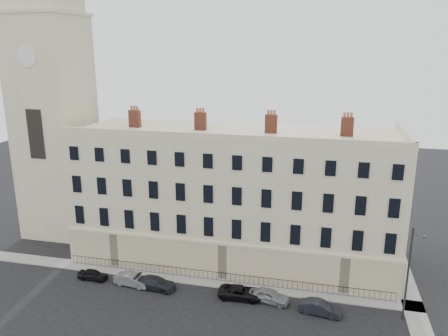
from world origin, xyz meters
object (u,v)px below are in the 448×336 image
Objects in this scene: car_e at (269,296)px; car_f at (320,308)px; car_d at (241,292)px; car_c at (156,283)px; car_a at (93,275)px; car_b at (132,280)px; streetlamp at (409,270)px.

car_e reaches higher than car_f.
car_c is at bearing 89.49° from car_d.
car_e reaches higher than car_a.
car_b is 0.90× the size of car_c.
car_b is at bearing 88.84° from car_d.
car_d is 2.82m from car_e.
car_e is (11.72, 0.25, 0.05)m from car_c.
streetlamp is at bearing -92.80° from car_d.
car_a is 16.15m from car_d.
car_a is 23.85m from car_f.
car_c is at bearing 100.49° from car_e.
car_f reaches higher than car_a.
car_c is at bearing 95.67° from car_f.
car_f is at bearing -99.24° from car_d.
car_b is 26.96m from streetlamp.
car_b is at bearing 95.83° from car_f.
car_b is 1.00× the size of car_f.
car_f reaches higher than car_d.
car_b is at bearing -155.37° from streetlamp.
car_e reaches higher than car_c.
car_f reaches higher than car_c.
car_f is (7.69, -0.94, 0.02)m from car_d.
car_b is 14.32m from car_e.
car_e is at bearing -156.13° from streetlamp.
car_f is 0.43× the size of streetlamp.
car_b is at bearing 100.05° from car_e.
car_e is 0.44× the size of streetlamp.
car_a is at bearing 95.87° from car_f.
car_a is at bearing -155.68° from streetlamp.
car_a is 7.25m from car_c.
car_d is (8.90, 0.27, -0.01)m from car_c.
car_b reaches higher than car_d.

